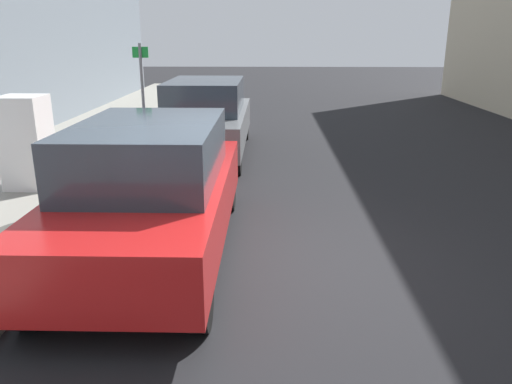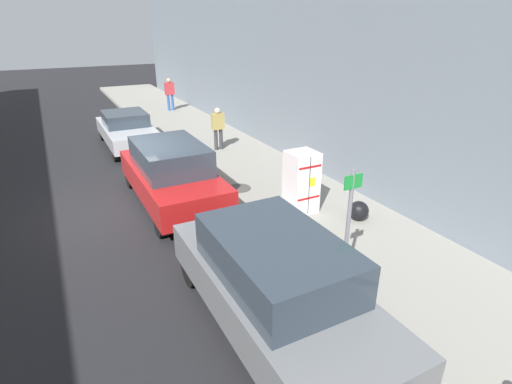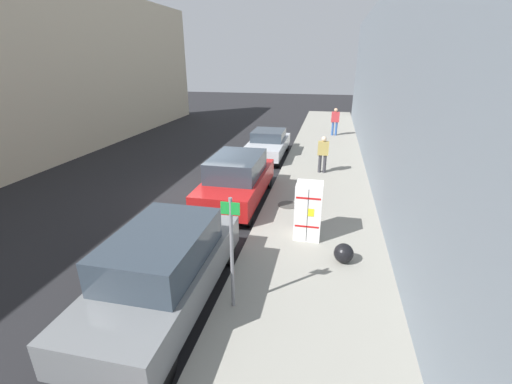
% 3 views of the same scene
% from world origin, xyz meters
% --- Properties ---
extents(ground_plane, '(80.00, 80.00, 0.00)m').
position_xyz_m(ground_plane, '(0.00, 0.00, 0.00)').
color(ground_plane, black).
extents(discarded_refrigerator, '(0.72, 0.71, 1.59)m').
position_xyz_m(discarded_refrigerator, '(-3.99, 2.62, 0.97)').
color(discarded_refrigerator, white).
rests_on(discarded_refrigerator, sidewalk_slab).
extents(manhole_cover, '(0.70, 0.70, 0.02)m').
position_xyz_m(manhole_cover, '(-3.19, 0.56, 0.18)').
color(manhole_cover, '#47443F').
rests_on(manhole_cover, sidewalk_slab).
extents(street_sign_post, '(0.36, 0.07, 2.38)m').
position_xyz_m(street_sign_post, '(-2.73, 5.88, 1.52)').
color(street_sign_post, slate).
rests_on(street_sign_post, sidewalk_slab).
extents(fire_hydrant, '(0.22, 0.22, 0.81)m').
position_xyz_m(fire_hydrant, '(-2.87, 9.09, 0.59)').
color(fire_hydrant, red).
rests_on(fire_hydrant, sidewalk_slab).
extents(trash_bag, '(0.48, 0.48, 0.48)m').
position_xyz_m(trash_bag, '(-4.96, 3.75, 0.42)').
color(trash_bag, black).
rests_on(trash_bag, sidewalk_slab).
extents(parked_suv_red, '(1.90, 4.61, 1.73)m').
position_xyz_m(parked_suv_red, '(-1.30, 0.25, 0.88)').
color(parked_suv_red, red).
rests_on(parked_suv_red, ground).
extents(parked_suv_gray, '(1.88, 4.81, 1.74)m').
position_xyz_m(parked_suv_gray, '(-1.30, 5.94, 0.90)').
color(parked_suv_gray, slate).
rests_on(parked_suv_gray, ground).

